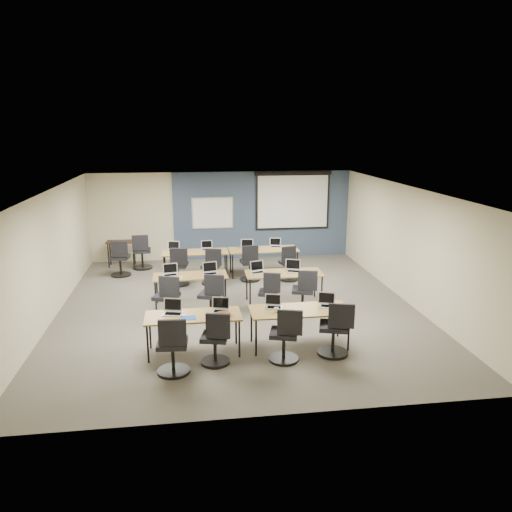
{
  "coord_description": "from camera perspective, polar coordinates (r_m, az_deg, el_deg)",
  "views": [
    {
      "loc": [
        -1.07,
        -10.74,
        3.99
      ],
      "look_at": [
        0.49,
        0.4,
        1.09
      ],
      "focal_mm": 35.0,
      "sensor_mm": 36.0,
      "label": 1
    }
  ],
  "objects": [
    {
      "name": "ceiling",
      "position": [
        10.87,
        -2.27,
        7.62
      ],
      "size": [
        8.0,
        9.0,
        0.02
      ],
      "primitive_type": "cube",
      "color": "white",
      "rests_on": "ground"
    },
    {
      "name": "task_chair_6",
      "position": [
        11.07,
        1.53,
        -4.55
      ],
      "size": [
        0.47,
        0.46,
        0.95
      ],
      "rotation": [
        0.0,
        0.0,
        -0.27
      ],
      "color": "black",
      "rests_on": "floor"
    },
    {
      "name": "task_chair_0",
      "position": [
        8.49,
        -9.49,
        -10.59
      ],
      "size": [
        0.56,
        0.56,
        1.03
      ],
      "rotation": [
        0.0,
        0.0,
        -0.07
      ],
      "color": "black",
      "rests_on": "floor"
    },
    {
      "name": "mouse_5",
      "position": [
        11.3,
        -4.04,
        -2.3
      ],
      "size": [
        0.08,
        0.11,
        0.03
      ],
      "primitive_type": "ellipsoid",
      "rotation": [
        0.0,
        0.0,
        -0.23
      ],
      "color": "white",
      "rests_on": "training_table_mid_left"
    },
    {
      "name": "projector_screen",
      "position": [
        15.64,
        4.23,
        6.67
      ],
      "size": [
        2.4,
        0.1,
        1.82
      ],
      "color": "black",
      "rests_on": "wall_back"
    },
    {
      "name": "floor",
      "position": [
        11.51,
        -2.13,
        -5.85
      ],
      "size": [
        8.0,
        9.0,
        0.02
      ],
      "primitive_type": "cube",
      "color": "#6B6354",
      "rests_on": "ground"
    },
    {
      "name": "coffee_cup",
      "position": [
        9.13,
        2.32,
        -6.19
      ],
      "size": [
        0.09,
        0.09,
        0.07
      ],
      "primitive_type": "imported",
      "rotation": [
        0.0,
        0.0,
        -0.31
      ],
      "color": "silver",
      "rests_on": "snack_plate"
    },
    {
      "name": "task_chair_8",
      "position": [
        13.09,
        -8.89,
        -1.52
      ],
      "size": [
        0.56,
        0.56,
        1.03
      ],
      "rotation": [
        0.0,
        0.0,
        -0.17
      ],
      "color": "black",
      "rests_on": "floor"
    },
    {
      "name": "task_chair_4",
      "position": [
        10.77,
        -10.09,
        -5.14
      ],
      "size": [
        0.57,
        0.54,
        1.02
      ],
      "rotation": [
        0.0,
        0.0,
        -0.36
      ],
      "color": "black",
      "rests_on": "floor"
    },
    {
      "name": "training_table_mid_left",
      "position": [
        11.49,
        -7.52,
        -2.42
      ],
      "size": [
        1.68,
        0.7,
        0.73
      ],
      "rotation": [
        0.0,
        0.0,
        0.03
      ],
      "color": "brown",
      "rests_on": "floor"
    },
    {
      "name": "mouse_0",
      "position": [
        9.06,
        -8.3,
        -6.72
      ],
      "size": [
        0.09,
        0.12,
        0.04
      ],
      "primitive_type": "ellipsoid",
      "rotation": [
        0.0,
        0.0,
        0.28
      ],
      "color": "white",
      "rests_on": "training_table_front_left"
    },
    {
      "name": "mouse_11",
      "position": [
        13.95,
        3.92,
        0.94
      ],
      "size": [
        0.06,
        0.1,
        0.03
      ],
      "primitive_type": "ellipsoid",
      "rotation": [
        0.0,
        0.0,
        -0.01
      ],
      "color": "white",
      "rests_on": "training_table_back_right"
    },
    {
      "name": "whiteboard",
      "position": [
        15.4,
        -4.99,
        4.89
      ],
      "size": [
        1.28,
        0.03,
        0.98
      ],
      "color": "beige",
      "rests_on": "wall_back"
    },
    {
      "name": "snack_plate",
      "position": [
        9.13,
        3.16,
        -6.46
      ],
      "size": [
        0.23,
        0.23,
        0.01
      ],
      "primitive_type": "cylinder",
      "rotation": [
        0.0,
        0.0,
        -0.23
      ],
      "color": "white",
      "rests_on": "training_table_front_right"
    },
    {
      "name": "task_chair_10",
      "position": [
        13.3,
        -0.68,
        -1.14
      ],
      "size": [
        0.53,
        0.53,
        1.01
      ],
      "rotation": [
        0.0,
        0.0,
        0.1
      ],
      "color": "black",
      "rests_on": "floor"
    },
    {
      "name": "laptop_8",
      "position": [
        13.81,
        -9.38,
        0.86
      ],
      "size": [
        0.33,
        0.28,
        0.25
      ],
      "rotation": [
        0.0,
        0.0,
        -0.25
      ],
      "color": "#B1B1B6",
      "rests_on": "training_table_back_left"
    },
    {
      "name": "mouse_9",
      "position": [
        13.61,
        -4.22,
        0.6
      ],
      "size": [
        0.07,
        0.1,
        0.04
      ],
      "primitive_type": "ellipsoid",
      "rotation": [
        0.0,
        0.0,
        0.05
      ],
      "color": "white",
      "rests_on": "training_table_back_left"
    },
    {
      "name": "blue_accent_panel",
      "position": [
        15.61,
        0.72,
        4.7
      ],
      "size": [
        5.5,
        0.04,
        2.7
      ],
      "primitive_type": "cube",
      "color": "#3D5977",
      "rests_on": "wall_back"
    },
    {
      "name": "laptop_0",
      "position": [
        9.19,
        -9.48,
        -6.12
      ],
      "size": [
        0.34,
        0.29,
        0.26
      ],
      "rotation": [
        0.0,
        0.0,
        -0.25
      ],
      "color": "#BABAC2",
      "rests_on": "training_table_front_left"
    },
    {
      "name": "laptop_6",
      "position": [
        11.58,
        0.17,
        -1.58
      ],
      "size": [
        0.34,
        0.29,
        0.26
      ],
      "rotation": [
        0.0,
        0.0,
        0.33
      ],
      "color": "#B2B2BB",
      "rests_on": "training_table_mid_right"
    },
    {
      "name": "mouse_8",
      "position": [
        13.6,
        -8.76,
        0.45
      ],
      "size": [
        0.07,
        0.1,
        0.03
      ],
      "primitive_type": "ellipsoid",
      "rotation": [
        0.0,
        0.0,
        -0.13
      ],
      "color": "white",
      "rests_on": "training_table_back_left"
    },
    {
      "name": "mouse_4",
      "position": [
        11.34,
        -8.58,
        -2.38
      ],
      "size": [
        0.06,
        0.09,
        0.03
      ],
      "primitive_type": "ellipsoid",
      "rotation": [
        0.0,
        0.0,
        0.03
      ],
      "color": "white",
      "rests_on": "training_table_mid_left"
    },
    {
      "name": "training_table_back_right",
      "position": [
        13.83,
        0.86,
        0.63
      ],
      "size": [
        1.91,
        0.79,
        0.73
      ],
      "rotation": [
        0.0,
        0.0,
        0.01
      ],
      "color": "#996344",
      "rests_on": "floor"
    },
    {
      "name": "laptop_3",
      "position": [
        9.53,
        8.17,
        -5.33
      ],
      "size": [
        0.32,
        0.27,
        0.24
      ],
      "rotation": [
        0.0,
        0.0,
        -0.35
      ],
      "color": "#AAAAB3",
      "rests_on": "training_table_front_right"
    },
    {
      "name": "laptop_1",
      "position": [
        9.2,
        -4.01,
        -5.95
      ],
      "size": [
        0.32,
        0.27,
        0.24
      ],
      "rotation": [
        0.0,
        0.0,
        -0.24
      ],
      "color": "silver",
      "rests_on": "training_table_front_left"
    },
    {
      "name": "mouse_6",
      "position": [
        11.44,
        2.04,
        -2.07
      ],
      "size": [
        0.07,
        0.1,
        0.03
      ],
      "primitive_type": "ellipsoid",
      "rotation": [
        0.0,
        0.0,
        0.21
      ],
      "color": "white",
      "rests_on": "training_table_mid_right"
    },
    {
      "name": "task_chair_9",
      "position": [
        13.06,
        -5.08,
        -1.53
      ],
      "size": [
        0.52,
        0.51,
        0.99
      ],
      "rotation": [
        0.0,
        0.0,
        -0.28
      ],
      "color": "black",
      "rests_on": "floor"
    },
    {
      "name": "blue_mousepad",
      "position": [
        8.96,
        -7.74,
        -7.02
      ],
      "size": [
        0.27,
        0.23,
        0.01
      ],
      "primitive_type": "cube",
      "rotation": [
        0.0,
        0.0,
        0.05
      ],
      "color": "#1D4497",
      "rests_on": "training_table_front_left"
    },
    {
      "name": "laptop_4",
      "position": [
        11.54,
        -9.77,
        -1.85
      ],
      "size": [
        0.33,
        0.28,
        0.25
      ],
      "rotation": [
        0.0,
        0.0,
        0.17
      ],
      "color": "silver",
      "rests_on": "training_table_mid_left"
    },
    {
      "name": "laptop_5",
      "position": [
        11.53,
        -5.27,
        -1.71
      ],
      "size": [
        0.34,
        0.29,
        0.26
      ],
      "rotation": [
        0.0,
        0.0,
        0.21
      ],
      "color": "#A3A3AF",
      "rests_on": "training_table_mid_left"
    },
    {
      "name": "mouse_1",
      "position": [
        9.09,
        -3.09,
        -6.5
      ],
      "size": [
        0.09,
        0.11,
        0.04
      ],
      "primitive_type": "ellipsoid",
      "rotation": [
        0.0,
        0.0,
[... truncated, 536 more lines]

